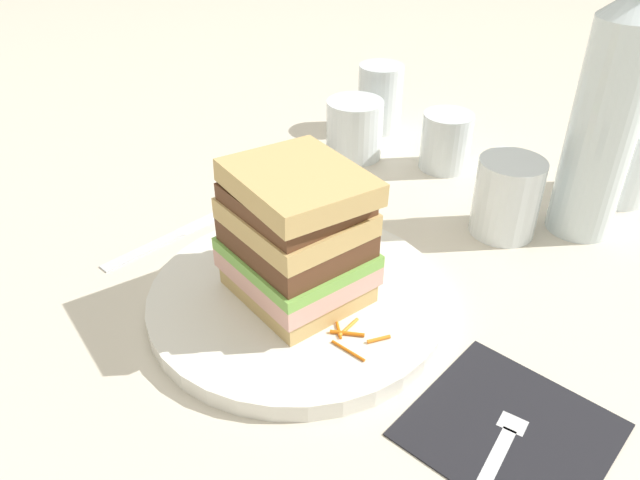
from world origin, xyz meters
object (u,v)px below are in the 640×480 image
Objects in this scene: main_plate at (299,297)px; water_bottle at (607,115)px; empty_tumbler_1 at (380,98)px; napkin_dark at (510,429)px; knife at (180,232)px; empty_tumbler_2 at (620,161)px; empty_tumbler_0 at (446,141)px; sandwich at (298,235)px; fork at (500,448)px; juice_glass at (506,200)px; empty_tumbler_3 at (354,129)px.

water_bottle is (0.15, 0.30, 0.12)m from main_plate.
water_bottle is at bearing -13.58° from empty_tumbler_1.
knife is at bearing 178.00° from napkin_dark.
empty_tumbler_2 reaches higher than main_plate.
water_bottle is at bearing -9.58° from empty_tumbler_0.
empty_tumbler_2 is at bearing 18.64° from empty_tumbler_0.
water_bottle is 3.21× the size of empty_tumbler_2.
knife is (-0.18, 0.01, -0.01)m from main_plate.
water_bottle reaches higher than main_plate.
main_plate reaches higher than napkin_dark.
sandwich reaches higher than fork.
fork is at bearing -54.17° from empty_tumbler_0.
juice_glass is 0.13m from water_bottle.
water_bottle reaches higher than empty_tumbler_3.
knife is (-0.18, 0.01, -0.08)m from sandwich.
juice_glass is 0.90× the size of empty_tumbler_1.
water_bottle is 0.13m from empty_tumbler_2.
fork is at bearing -77.88° from water_bottle.
napkin_dark is at bearing -38.23° from empty_tumbler_3.
empty_tumbler_1 is 0.10m from empty_tumbler_3.
water_bottle is 0.32m from empty_tumbler_3.
fork is 0.30m from juice_glass.
empty_tumbler_3 is (-0.15, 0.28, -0.04)m from sandwich.
juice_glass reaches higher than main_plate.
knife is at bearing -139.11° from juice_glass.
empty_tumbler_1 is at bearing 152.23° from juice_glass.
napkin_dark is 1.47× the size of empty_tumbler_2.
empty_tumbler_0 is (0.14, 0.32, 0.04)m from knife.
empty_tumbler_3 is (-0.15, 0.28, 0.03)m from main_plate.
napkin_dark is 0.47m from empty_tumbler_3.
empty_tumbler_0 is at bearing 125.83° from fork.
main_plate is 3.20× the size of juice_glass.
water_bottle is (-0.07, 0.31, 0.13)m from napkin_dark.
main_plate is at bearing -111.02° from empty_tumbler_2.
water_bottle reaches higher than sandwich.
empty_tumbler_2 reaches higher than empty_tumbler_0.
empty_tumbler_0 is (-0.26, 0.34, 0.04)m from napkin_dark.
napkin_dark is at bearing -52.70° from empty_tumbler_0.
main_plate is 1.36× the size of knife.
sandwich reaches higher than empty_tumbler_3.
empty_tumbler_3 is (0.03, 0.28, 0.04)m from knife.
empty_tumbler_1 is at bearing 89.77° from knife.
main_plate is at bearing -116.41° from water_bottle.
empty_tumbler_0 is at bearing 144.10° from juice_glass.
fork is 1.76× the size of empty_tumbler_1.
fork is (0.22, -0.03, -0.07)m from sandwich.
empty_tumbler_3 reaches higher than main_plate.
empty_tumbler_1 is at bearing 115.41° from main_plate.
juice_glass is 0.17m from empty_tumbler_2.
empty_tumbler_2 reaches higher than knife.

